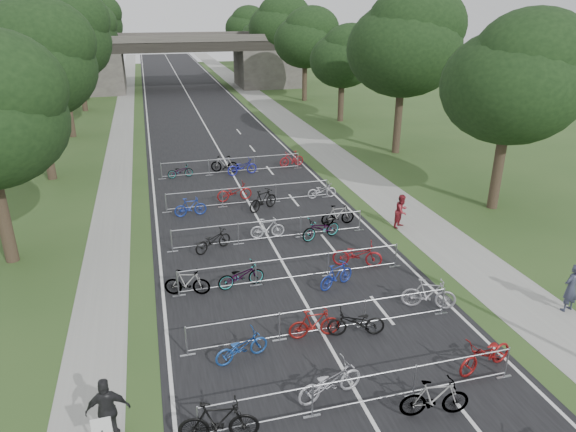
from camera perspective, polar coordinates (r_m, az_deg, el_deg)
name	(u,v)px	position (r m, az deg, el deg)	size (l,w,h in m)	color
road	(196,109)	(57.97, -10.22, 11.64)	(11.00, 140.00, 0.01)	black
sidewalk_right	(267,105)	(59.20, -2.33, 12.18)	(3.00, 140.00, 0.01)	gray
sidewalk_left	(124,112)	(57.80, -17.75, 10.91)	(2.00, 140.00, 0.01)	gray
lane_markings	(196,109)	(57.97, -10.22, 11.63)	(0.12, 140.00, 0.00)	silver
overpass_bridge	(182,62)	(72.30, -11.66, 16.45)	(31.00, 8.00, 7.05)	#45413D
tree_right_0	(515,81)	(29.30, 23.90, 13.56)	(7.17, 7.17, 10.93)	#33261C
tree_left_1	(33,63)	(35.43, -26.47, 15.01)	(7.56, 7.56, 11.53)	#33261C
tree_right_1	(406,44)	(39.26, 12.98, 18.08)	(8.18, 8.18, 12.47)	#33261C
tree_left_2	(58,37)	(47.20, -24.17, 17.69)	(8.40, 8.40, 12.81)	#33261C
tree_right_2	(344,58)	(50.32, 6.24, 17.10)	(6.16, 6.16, 9.39)	#33261C
tree_left_3	(77,47)	(59.19, -22.39, 16.95)	(6.72, 6.72, 10.25)	#33261C
tree_right_3	(306,39)	(61.56, 2.04, 19.07)	(7.17, 7.17, 10.93)	#33261C
tree_left_4	(86,33)	(71.07, -21.51, 18.39)	(7.56, 7.56, 11.53)	#33261C
tree_right_4	(280,26)	(73.05, -0.91, 20.37)	(8.18, 8.18, 12.47)	#33261C
tree_left_5	(93,23)	(82.99, -20.87, 19.41)	(8.40, 8.40, 12.81)	#33261C
tree_right_5	(261,36)	(84.80, -3.04, 19.31)	(6.16, 6.16, 9.39)	#33261C
tree_left_6	(100,31)	(95.01, -20.18, 18.72)	(6.72, 6.72, 10.25)	#33261C
tree_right_6	(246,27)	(96.50, -4.69, 20.22)	(7.17, 7.17, 10.93)	#33261C
barrier_row_1	(365,391)	(15.25, 8.52, -18.66)	(9.70, 0.08, 1.10)	#A6A9AE
barrier_row_2	(323,320)	(17.89, 3.90, -11.45)	(9.70, 0.08, 1.10)	#A6A9AE
barrier_row_3	(293,269)	(21.00, 0.53, -5.89)	(9.70, 0.08, 1.10)	#A6A9AE
barrier_row_4	(270,230)	(24.48, -2.01, -1.60)	(9.70, 0.08, 1.10)	#A6A9AE
barrier_row_5	(249,196)	(29.02, -4.30, 2.28)	(9.70, 0.08, 1.10)	#A6A9AE
barrier_row_6	(232,166)	(34.63, -6.25, 5.57)	(9.70, 0.08, 1.10)	#A6A9AE
bike_4	(219,422)	(14.24, -7.70, -21.73)	(0.59, 2.09, 1.25)	black
bike_5	(330,382)	(15.42, 4.68, -17.88)	(0.72, 2.08, 1.09)	#B1B1BA
bike_6	(435,398)	(15.35, 15.99, -18.87)	(0.55, 1.96, 1.18)	#A6A9AE
bike_7	(486,355)	(17.39, 21.14, -14.22)	(0.74, 2.13, 1.12)	maroon
bike_8	(242,347)	(16.81, -5.18, -14.29)	(0.64, 1.82, 0.96)	#1C4A9E
bike_9	(314,324)	(17.70, 2.94, -11.86)	(0.51, 1.80, 1.08)	maroon
bike_10	(356,323)	(17.92, 7.59, -11.66)	(0.69, 1.97, 1.04)	black
bike_11	(429,294)	(19.87, 15.38, -8.37)	(0.56, 2.00, 1.20)	#96959C
bike_12	(187,283)	(20.42, -11.15, -7.27)	(0.51, 1.79, 1.08)	#A6A9AE
bike_13	(241,276)	(20.67, -5.24, -6.62)	(0.67, 1.92, 1.01)	#A6A9AE
bike_14	(336,275)	(20.66, 5.41, -6.58)	(0.49, 1.74, 1.05)	#1B3099
bike_15	(357,255)	(22.31, 7.72, -4.27)	(0.74, 2.13, 1.12)	maroon
bike_16	(213,241)	(23.76, -8.35, -2.71)	(0.67, 1.94, 1.02)	black
bike_17	(267,228)	(24.81, -2.30, -1.36)	(0.48, 1.69, 1.01)	silver
bike_18	(321,228)	(24.71, 3.71, -1.39)	(0.73, 2.08, 1.09)	#A6A9AE
bike_19	(338,215)	(26.37, 5.55, 0.11)	(0.51, 1.79, 1.08)	#A6A9AE
bike_20	(190,207)	(27.84, -10.79, 0.98)	(0.49, 1.72, 1.04)	navy
bike_21	(234,192)	(29.69, -5.98, 2.68)	(0.71, 2.04, 1.07)	maroon
bike_22	(263,200)	(28.14, -2.79, 1.78)	(0.56, 1.99, 1.20)	black
bike_23	(322,191)	(30.07, 3.78, 2.84)	(0.61, 1.74, 0.91)	#B3B3BB
bike_24	(180,171)	(34.34, -11.88, 4.89)	(0.58, 1.67, 0.88)	#A6A9AE
bike_25	(225,164)	(34.99, -7.06, 5.75)	(0.53, 1.88, 1.13)	#A6A9AE
bike_26	(242,167)	(34.34, -5.12, 5.46)	(0.71, 2.04, 1.07)	#1B1E99
bike_27	(292,159)	(36.01, 0.41, 6.36)	(0.51, 1.81, 1.09)	maroon
pedestrian_a	(571,288)	(21.52, 28.93, -7.01)	(0.69, 0.45, 1.90)	#2E3246
pedestrian_b	(402,211)	(26.49, 12.51, 0.52)	(0.84, 0.66, 1.73)	maroon
pedestrian_c	(108,410)	(14.70, -19.37, -19.69)	(1.11, 0.46, 1.89)	black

